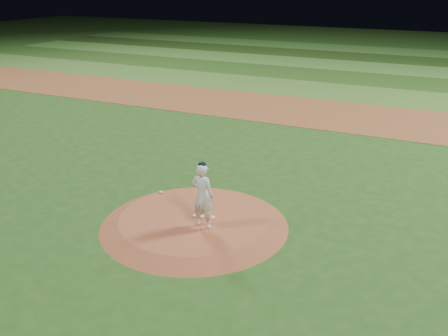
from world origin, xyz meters
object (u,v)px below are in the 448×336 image
at_px(pitcher_on_mound, 203,195).
at_px(pitching_rubber, 204,217).
at_px(rosin_bag, 161,192).
at_px(pitchers_mound, 194,221).

bearing_deg(pitcher_on_mound, pitching_rubber, 115.95).
bearing_deg(pitcher_on_mound, rosin_bag, 148.29).
relative_size(pitching_rubber, rosin_bag, 5.27).
relative_size(pitchers_mound, pitching_rubber, 8.37).
height_order(pitchers_mound, pitching_rubber, pitching_rubber).
height_order(pitching_rubber, pitcher_on_mound, pitcher_on_mound).
distance_m(pitchers_mound, rosin_bag, 2.12).
distance_m(rosin_bag, pitcher_on_mound, 2.87).
height_order(pitching_rubber, rosin_bag, rosin_bag).
bearing_deg(pitching_rubber, pitcher_on_mound, -77.41).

